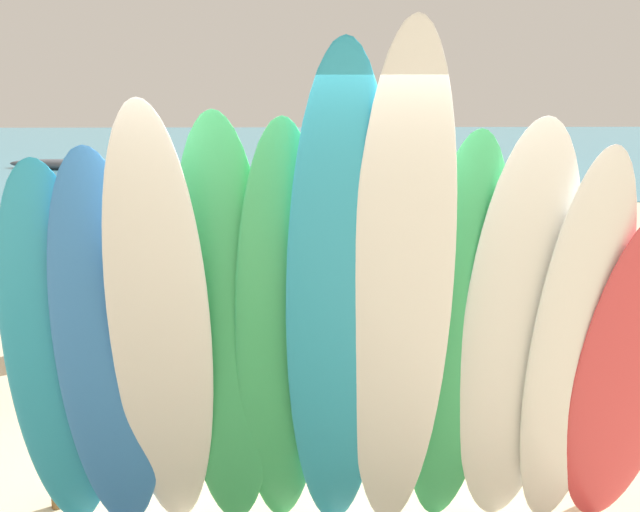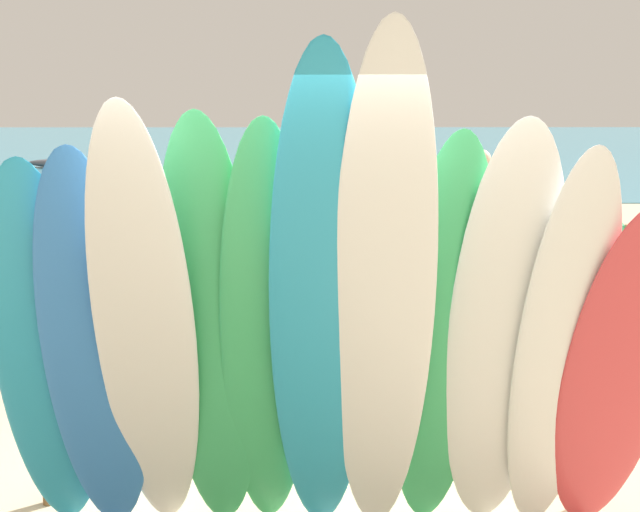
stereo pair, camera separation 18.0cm
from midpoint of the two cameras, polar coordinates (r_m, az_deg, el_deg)
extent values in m
plane|color=beige|center=(18.41, 0.04, 4.34)|extent=(60.00, 60.00, 0.00)
cube|color=teal|center=(37.23, -0.17, 8.19)|extent=(60.00, 40.00, 0.02)
cylinder|color=brown|center=(4.99, -18.61, -13.95)|extent=(0.07, 0.07, 0.60)
cylinder|color=brown|center=(5.08, 20.86, -13.65)|extent=(0.07, 0.07, 0.60)
cylinder|color=brown|center=(4.63, 1.34, -11.32)|extent=(3.42, 0.06, 0.06)
ellipsoid|color=#289EC6|center=(4.32, -18.50, -6.97)|extent=(0.57, 0.54, 2.14)
ellipsoid|color=#337AD1|center=(4.16, -15.14, -7.00)|extent=(0.55, 0.57, 2.20)
ellipsoid|color=white|center=(3.98, -11.46, -6.04)|extent=(0.52, 0.84, 2.42)
ellipsoid|color=#38B266|center=(4.05, -6.81, -6.03)|extent=(0.55, 0.60, 2.36)
ellipsoid|color=#38B266|center=(4.01, -2.69, -6.33)|extent=(0.52, 0.71, 2.34)
ellipsoid|color=#289EC6|center=(3.81, 1.49, -4.64)|extent=(0.52, 0.87, 2.67)
ellipsoid|color=white|center=(3.78, 6.05, -4.23)|extent=(0.53, 0.91, 2.75)
ellipsoid|color=#38B266|center=(4.09, 10.19, -6.59)|extent=(0.55, 0.66, 2.28)
ellipsoid|color=white|center=(4.12, 14.53, -6.24)|extent=(0.58, 0.69, 2.33)
ellipsoid|color=white|center=(4.18, 18.51, -7.09)|extent=(0.48, 0.69, 2.21)
ellipsoid|color=#D13D42|center=(4.34, 22.18, -8.48)|extent=(0.60, 0.70, 1.95)
cylinder|color=tan|center=(7.52, 19.05, -4.66)|extent=(0.11, 0.11, 0.73)
cylinder|color=tan|center=(7.54, 21.33, -4.78)|extent=(0.11, 0.11, 0.73)
cube|color=#2D4CB2|center=(7.45, 20.36, -2.47)|extent=(0.39, 0.24, 0.17)
cube|color=#33A36B|center=(7.38, 20.55, 0.11)|extent=(0.42, 0.30, 0.57)
sphere|color=tan|center=(7.32, 20.77, 3.08)|extent=(0.21, 0.21, 0.21)
cylinder|color=tan|center=(7.36, 18.71, 0.46)|extent=(0.09, 0.09, 0.51)
cylinder|color=tan|center=(7.40, 22.42, 0.24)|extent=(0.09, 0.09, 0.51)
cylinder|color=#9E704C|center=(12.02, -6.93, 2.17)|extent=(0.12, 0.12, 0.82)
cylinder|color=#9E704C|center=(11.68, -6.81, 1.90)|extent=(0.12, 0.12, 0.82)
cube|color=#DB333D|center=(11.80, -6.91, 3.69)|extent=(0.44, 0.27, 0.20)
cube|color=#B23399|center=(11.75, -6.96, 5.55)|extent=(0.29, 0.46, 0.64)
sphere|color=#9E704C|center=(11.71, -7.01, 7.67)|extent=(0.23, 0.23, 0.23)
cylinder|color=#9E704C|center=(12.01, -7.06, 5.86)|extent=(0.10, 0.10, 0.57)
cylinder|color=#9E704C|center=(11.48, -6.86, 5.58)|extent=(0.10, 0.10, 0.57)
cylinder|color=beige|center=(9.95, 11.17, 0.08)|extent=(0.13, 0.13, 0.85)
cylinder|color=beige|center=(10.12, 12.90, 0.20)|extent=(0.13, 0.13, 0.85)
cube|color=#33A36B|center=(9.97, 12.13, 2.14)|extent=(0.45, 0.28, 0.20)
cube|color=#2D4CB2|center=(9.91, 12.23, 4.42)|extent=(0.48, 0.35, 0.66)
sphere|color=beige|center=(9.86, 12.35, 7.01)|extent=(0.24, 0.24, 0.24)
cylinder|color=beige|center=(9.77, 10.81, 4.59)|extent=(0.10, 0.10, 0.59)
cylinder|color=beige|center=(10.05, 13.63, 4.66)|extent=(0.10, 0.10, 0.59)
cylinder|color=#9E704C|center=(7.86, -10.40, -3.33)|extent=(0.12, 0.12, 0.77)
cylinder|color=#9E704C|center=(8.16, -10.14, -2.74)|extent=(0.12, 0.12, 0.77)
cube|color=#33A36B|center=(7.93, -10.35, -0.78)|extent=(0.41, 0.25, 0.18)
cube|color=silver|center=(7.86, -10.45, 1.80)|extent=(0.23, 0.41, 0.60)
sphere|color=#9E704C|center=(7.80, -10.57, 4.77)|extent=(0.22, 0.22, 0.22)
cylinder|color=#9E704C|center=(7.61, -10.68, 1.72)|extent=(0.09, 0.09, 0.54)
cylinder|color=#9E704C|center=(8.11, -10.25, 2.35)|extent=(0.09, 0.09, 0.54)
ellipsoid|color=#4C515B|center=(26.48, -16.66, 6.51)|extent=(4.51, 2.08, 0.36)
camera|label=1|loc=(0.09, -89.25, 0.16)|focal=43.32mm
camera|label=2|loc=(0.09, 90.75, -0.16)|focal=43.32mm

